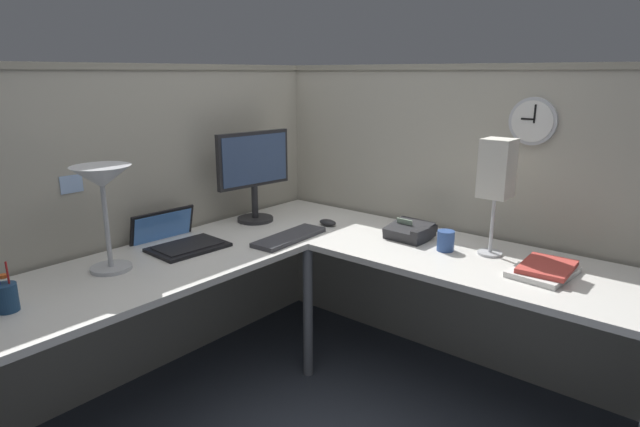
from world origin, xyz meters
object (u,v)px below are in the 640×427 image
coffee_mug (446,241)px  wall_clock (533,121)px  monitor (254,169)px  computer_mouse (328,222)px  laptop (177,240)px  desk_lamp_paper (497,172)px  desk_lamp_dome (102,186)px  office_phone (411,232)px  book_stack (545,270)px  pen_cup (6,297)px  keyboard (289,237)px

coffee_mug → wall_clock: size_ratio=0.44×
monitor → computer_mouse: size_ratio=4.81×
laptop → monitor: bearing=1.7°
desk_lamp_paper → coffee_mug: bearing=114.1°
coffee_mug → wall_clock: (0.34, -0.23, 0.54)m
desk_lamp_dome → office_phone: bearing=-32.6°
office_phone → desk_lamp_dome: bearing=147.4°
office_phone → coffee_mug: office_phone is taller
desk_lamp_dome → book_stack: 1.84m
office_phone → desk_lamp_paper: bearing=-85.7°
pen_cup → wall_clock: 2.28m
desk_lamp_paper → wall_clock: size_ratio=2.41×
coffee_mug → desk_lamp_paper: bearing=-65.9°
monitor → keyboard: (-0.13, -0.38, -0.28)m
laptop → desk_lamp_paper: desk_lamp_paper is taller
wall_clock → keyboard: bearing=126.6°
keyboard → computer_mouse: 0.31m
keyboard → book_stack: book_stack is taller
monitor → book_stack: (0.19, -1.52, -0.27)m
keyboard → office_phone: bearing=-53.4°
book_stack → laptop: bearing=116.0°
monitor → coffee_mug: bearing=-78.7°
computer_mouse → pen_cup: 1.56m
laptop → wall_clock: size_ratio=1.82×
pen_cup → desk_lamp_paper: 1.99m
pen_cup → book_stack: 2.05m
pen_cup → coffee_mug: 1.80m
laptop → office_phone: laptop is taller
laptop → computer_mouse: (0.72, -0.36, -0.01)m
computer_mouse → wall_clock: (0.37, -0.92, 0.57)m
pen_cup → coffee_mug: size_ratio=1.88×
monitor → laptop: bearing=-178.3°
office_phone → wall_clock: 0.77m
laptop → desk_lamp_paper: size_ratio=0.75×
pen_cup → office_phone: size_ratio=0.84×
book_stack → desk_lamp_paper: size_ratio=0.56×
laptop → keyboard: size_ratio=0.93×
computer_mouse → laptop: bearing=153.9°
desk_lamp_paper → wall_clock: wall_clock is taller
monitor → keyboard: bearing=-108.6°
keyboard → desk_lamp_dome: bearing=156.2°
laptop → desk_lamp_dome: bearing=-169.8°
office_phone → desk_lamp_paper: desk_lamp_paper is taller
keyboard → computer_mouse: bearing=-2.3°
keyboard → desk_lamp_dome: size_ratio=0.97×
desk_lamp_dome → pen_cup: size_ratio=2.47×
monitor → office_phone: monitor is taller
book_stack → computer_mouse: bearing=90.3°
pen_cup → wall_clock: bearing=-30.2°
desk_lamp_dome → pen_cup: desk_lamp_dome is taller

